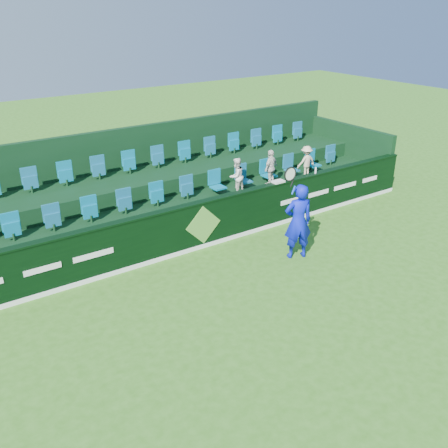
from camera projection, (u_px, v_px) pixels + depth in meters
ground at (299, 315)px, 10.85m from camera, size 60.00×60.00×0.00m
sponsor_hoarding at (201, 224)px, 13.59m from camera, size 16.00×0.25×1.35m
stand_tier_front at (181, 220)px, 14.53m from camera, size 16.00×2.00×0.80m
stand_tier_back at (151, 193)px, 15.85m from camera, size 16.00×1.80×1.30m
stand_rear at (144, 173)px, 15.96m from camera, size 16.00×4.10×2.60m
seat_row_front at (174, 194)px, 14.54m from camera, size 13.50×0.50×0.60m
seat_row_back at (145, 162)px, 15.69m from camera, size 13.50×0.50×0.60m
tennis_player at (298, 221)px, 12.91m from camera, size 1.14×0.72×2.67m
spectator_left at (236, 176)px, 15.17m from camera, size 0.63×0.54×1.13m
spectator_middle at (271, 168)px, 15.85m from camera, size 0.75×0.52×1.18m
spectator_right at (306, 162)px, 16.67m from camera, size 0.71×0.44×1.06m
towel at (278, 182)px, 14.69m from camera, size 0.36×0.23×0.05m
drinks_bottle at (316, 170)px, 15.44m from camera, size 0.06×0.06×0.19m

